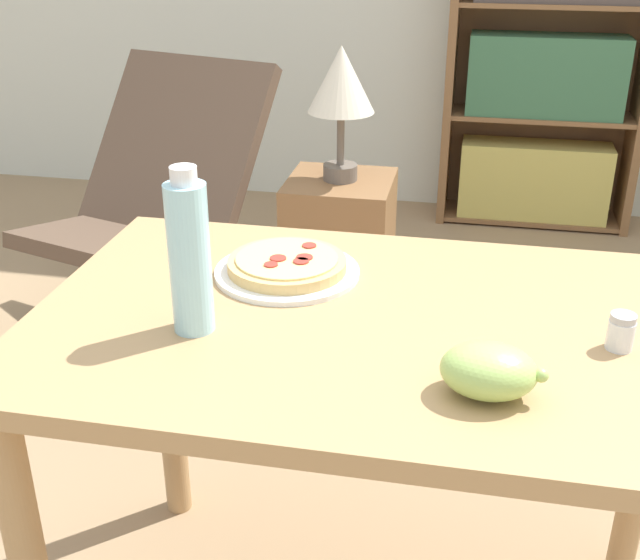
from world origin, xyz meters
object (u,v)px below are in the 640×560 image
Objects in this scene: grape_bunch at (489,370)px; table_lamp at (341,86)px; drink_bottle at (190,256)px; side_table at (339,257)px; pizza_on_plate at (287,267)px; salt_shaker at (621,332)px; bookshelf at (546,71)px; lounge_chair_near at (154,250)px.

table_lamp is (-0.47, 1.48, 0.07)m from grape_bunch.
side_table is (-0.01, 1.38, -0.60)m from drink_bottle.
pizza_on_plate is 4.55× the size of salt_shaker.
table_lamp is at bearing 116.78° from salt_shaker.
drink_bottle is at bearing -104.84° from bookshelf.
salt_shaker is (0.20, 0.17, -0.01)m from grape_bunch.
grape_bunch is at bearing -34.85° from lounge_chair_near.
grape_bunch is 0.27× the size of side_table.
bookshelf reaches higher than side_table.
lounge_chair_near is 2.13× the size of table_lamp.
side_table is at bearing 0.00° from table_lamp.
pizza_on_plate is 0.49× the size of side_table.
pizza_on_plate is 1.36m from lounge_chair_near.
salt_shaker is (0.66, 0.07, -0.10)m from drink_bottle.
pizza_on_plate is 1.25m from side_table.
side_table is 0.57m from table_lamp.
pizza_on_plate is at bearing -104.01° from bookshelf.
drink_bottle is 4.62× the size of salt_shaker.
drink_bottle reaches higher than grape_bunch.
drink_bottle is 1.54m from lounge_chair_near.
table_lamp is at bearing 26.07° from lounge_chair_near.
table_lamp is (-0.69, -1.21, 0.15)m from bookshelf.
lounge_chair_near is 0.63m from side_table.
bookshelf reaches higher than pizza_on_plate.
bookshelf is at bearing 75.16° from drink_bottle.
pizza_on_plate is at bearing -84.88° from table_lamp.
salt_shaker is 2.53m from bookshelf.
grape_bunch is at bearing -72.50° from side_table.
salt_shaker is 1.47m from table_lamp.
drink_bottle is 0.49× the size of side_table.
drink_bottle is 0.30× the size of lounge_chair_near.
salt_shaker is at bearing -26.49° from lounge_chair_near.
pizza_on_plate is 1.82× the size of grape_bunch.
grape_bunch reaches higher than pizza_on_plate.
pizza_on_plate is 0.18× the size of bookshelf.
table_lamp is at bearing 90.25° from drink_bottle.
drink_bottle is at bearing -89.75° from table_lamp.
salt_shaker is 1.83m from lounge_chair_near.
pizza_on_plate is at bearing 66.95° from drink_bottle.
lounge_chair_near is at bearing 136.72° from salt_shaker.
drink_bottle reaches higher than pizza_on_plate.
bookshelf reaches higher than table_lamp.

